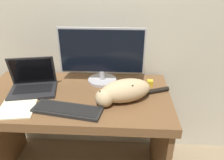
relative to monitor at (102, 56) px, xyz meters
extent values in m
cube|color=beige|center=(-0.17, 0.20, 0.33)|extent=(6.40, 0.06, 2.60)
cube|color=brown|center=(-0.17, -0.21, -0.24)|extent=(1.32, 0.69, 0.06)
cube|color=brown|center=(-0.80, -0.21, -0.62)|extent=(0.04, 0.64, 0.70)
cube|color=brown|center=(0.45, -0.21, -0.62)|extent=(0.04, 0.64, 0.70)
cylinder|color=#B2B2B7|center=(0.00, 0.00, -0.20)|extent=(0.22, 0.22, 0.02)
cylinder|color=#B2B2B7|center=(0.00, 0.00, -0.16)|extent=(0.04, 0.04, 0.07)
cube|color=#B2B2B7|center=(0.00, 0.00, 0.03)|extent=(0.63, 0.02, 0.34)
cube|color=black|center=(0.00, -0.01, 0.03)|extent=(0.60, 0.01, 0.32)
cube|color=#232326|center=(-0.47, -0.20, -0.20)|extent=(0.35, 0.29, 0.02)
cube|color=black|center=(-0.47, -0.19, -0.19)|extent=(0.28, 0.18, 0.00)
cube|color=#232326|center=(-0.49, -0.12, -0.08)|extent=(0.32, 0.13, 0.22)
cube|color=black|center=(-0.49, -0.12, -0.08)|extent=(0.29, 0.11, 0.19)
cube|color=black|center=(-0.17, -0.42, -0.20)|extent=(0.44, 0.21, 0.02)
cube|color=black|center=(-0.17, -0.42, -0.19)|extent=(0.40, 0.17, 0.00)
ellipsoid|color=#D1B284|center=(0.18, -0.27, -0.14)|extent=(0.38, 0.28, 0.15)
ellipsoid|color=black|center=(0.19, -0.27, -0.09)|extent=(0.19, 0.17, 0.06)
sphere|color=#D1B284|center=(0.05, -0.35, -0.15)|extent=(0.12, 0.12, 0.12)
cone|color=black|center=(0.02, -0.35, -0.10)|extent=(0.04, 0.04, 0.03)
cone|color=black|center=(0.07, -0.34, -0.10)|extent=(0.04, 0.04, 0.03)
cylinder|color=black|center=(0.39, -0.16, -0.19)|extent=(0.19, 0.10, 0.03)
cube|color=#F4EFC6|center=(-0.49, -0.41, -0.21)|extent=(0.25, 0.26, 0.01)
cube|color=gold|center=(0.36, -0.05, -0.19)|extent=(0.04, 0.04, 0.04)
camera|label=1|loc=(0.16, -1.50, 0.56)|focal=35.00mm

